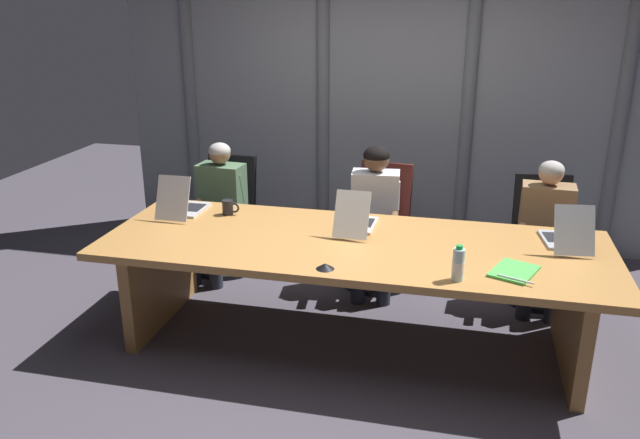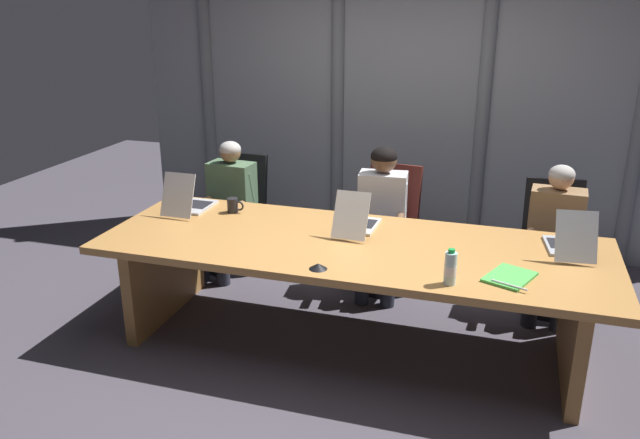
{
  "view_description": "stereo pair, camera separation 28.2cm",
  "coord_description": "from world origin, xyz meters",
  "px_view_note": "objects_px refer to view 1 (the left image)",
  "views": [
    {
      "loc": [
        0.66,
        -3.78,
        2.25
      ],
      "look_at": [
        -0.25,
        0.1,
        0.84
      ],
      "focal_mm": 35.42,
      "sensor_mm": 36.0,
      "label": 1
    },
    {
      "loc": [
        0.93,
        -3.71,
        2.25
      ],
      "look_at": [
        -0.25,
        0.1,
        0.84
      ],
      "focal_mm": 35.42,
      "sensor_mm": 36.0,
      "label": 2
    }
  ],
  "objects_px": {
    "office_chair_left_end": "(227,227)",
    "person_center": "(545,227)",
    "office_chair_left_mid": "(379,239)",
    "laptop_left_mid": "(356,221)",
    "office_chair_center": "(541,254)",
    "laptop_left_end": "(183,206)",
    "laptop_center": "(566,237)",
    "coffee_mug_near": "(228,207)",
    "spiral_notepad": "(514,271)",
    "conference_mic_left_side": "(325,266)",
    "person_left_mid": "(375,210)",
    "water_bottle_primary": "(458,265)",
    "person_left_end": "(217,203)"
  },
  "relations": [
    {
      "from": "laptop_left_end",
      "to": "coffee_mug_near",
      "type": "xyz_separation_m",
      "value": [
        0.33,
        0.06,
        -0.01
      ]
    },
    {
      "from": "office_chair_left_end",
      "to": "water_bottle_primary",
      "type": "xyz_separation_m",
      "value": [
        1.98,
        -1.5,
        0.48
      ]
    },
    {
      "from": "laptop_center",
      "to": "office_chair_left_end",
      "type": "distance_m",
      "value": 2.8
    },
    {
      "from": "laptop_left_mid",
      "to": "laptop_center",
      "type": "relative_size",
      "value": 1.01
    },
    {
      "from": "laptop_left_mid",
      "to": "spiral_notepad",
      "type": "distance_m",
      "value": 1.14
    },
    {
      "from": "laptop_left_end",
      "to": "laptop_left_mid",
      "type": "distance_m",
      "value": 1.3
    },
    {
      "from": "laptop_center",
      "to": "person_center",
      "type": "bearing_deg",
      "value": -3.67
    },
    {
      "from": "person_left_mid",
      "to": "conference_mic_left_side",
      "type": "xyz_separation_m",
      "value": [
        -0.09,
        -1.36,
        0.09
      ]
    },
    {
      "from": "office_chair_left_end",
      "to": "coffee_mug_near",
      "type": "distance_m",
      "value": 0.9
    },
    {
      "from": "office_chair_left_end",
      "to": "office_chair_center",
      "type": "bearing_deg",
      "value": 91.76
    },
    {
      "from": "person_left_mid",
      "to": "laptop_left_end",
      "type": "bearing_deg",
      "value": -70.5
    },
    {
      "from": "office_chair_left_mid",
      "to": "person_center",
      "type": "xyz_separation_m",
      "value": [
        1.26,
        -0.16,
        0.27
      ]
    },
    {
      "from": "office_chair_center",
      "to": "person_left_mid",
      "type": "relative_size",
      "value": 0.81
    },
    {
      "from": "person_center",
      "to": "conference_mic_left_side",
      "type": "xyz_separation_m",
      "value": [
        -1.38,
        -1.35,
        0.13
      ]
    },
    {
      "from": "laptop_left_end",
      "to": "laptop_center",
      "type": "distance_m",
      "value": 2.66
    },
    {
      "from": "person_center",
      "to": "office_chair_left_end",
      "type": "bearing_deg",
      "value": -89.85
    },
    {
      "from": "office_chair_left_mid",
      "to": "office_chair_left_end",
      "type": "bearing_deg",
      "value": -83.16
    },
    {
      "from": "laptop_left_end",
      "to": "office_chair_left_end",
      "type": "relative_size",
      "value": 0.49
    },
    {
      "from": "water_bottle_primary",
      "to": "coffee_mug_near",
      "type": "relative_size",
      "value": 1.63
    },
    {
      "from": "office_chair_left_end",
      "to": "person_center",
      "type": "height_order",
      "value": "person_center"
    },
    {
      "from": "office_chair_center",
      "to": "laptop_left_mid",
      "type": "bearing_deg",
      "value": -64.31
    },
    {
      "from": "laptop_left_mid",
      "to": "office_chair_left_end",
      "type": "relative_size",
      "value": 0.51
    },
    {
      "from": "laptop_center",
      "to": "office_chair_left_mid",
      "type": "relative_size",
      "value": 0.5
    },
    {
      "from": "person_left_mid",
      "to": "water_bottle_primary",
      "type": "bearing_deg",
      "value": 21.03
    },
    {
      "from": "person_left_mid",
      "to": "water_bottle_primary",
      "type": "relative_size",
      "value": 5.51
    },
    {
      "from": "conference_mic_left_side",
      "to": "office_chair_left_mid",
      "type": "bearing_deg",
      "value": 85.6
    },
    {
      "from": "laptop_left_end",
      "to": "laptop_center",
      "type": "xyz_separation_m",
      "value": [
        2.66,
        -0.03,
        -0.0
      ]
    },
    {
      "from": "conference_mic_left_side",
      "to": "person_left_end",
      "type": "bearing_deg",
      "value": 132.17
    },
    {
      "from": "person_left_end",
      "to": "person_center",
      "type": "relative_size",
      "value": 1.0
    },
    {
      "from": "office_chair_left_end",
      "to": "person_left_end",
      "type": "height_order",
      "value": "person_left_end"
    },
    {
      "from": "office_chair_left_mid",
      "to": "laptop_left_mid",
      "type": "bearing_deg",
      "value": 3.02
    },
    {
      "from": "office_chair_center",
      "to": "office_chair_left_mid",
      "type": "bearing_deg",
      "value": -95.9
    },
    {
      "from": "person_left_mid",
      "to": "water_bottle_primary",
      "type": "xyz_separation_m",
      "value": [
        0.67,
        -1.34,
        0.17
      ]
    },
    {
      "from": "spiral_notepad",
      "to": "laptop_left_mid",
      "type": "bearing_deg",
      "value": 175.96
    },
    {
      "from": "conference_mic_left_side",
      "to": "coffee_mug_near",
      "type": "bearing_deg",
      "value": 138.65
    },
    {
      "from": "person_center",
      "to": "office_chair_left_mid",
      "type": "bearing_deg",
      "value": -93.66
    },
    {
      "from": "laptop_left_end",
      "to": "person_left_mid",
      "type": "xyz_separation_m",
      "value": [
        1.33,
        0.62,
        -0.14
      ]
    },
    {
      "from": "laptop_left_end",
      "to": "laptop_center",
      "type": "bearing_deg",
      "value": -90.54
    },
    {
      "from": "coffee_mug_near",
      "to": "spiral_notepad",
      "type": "xyz_separation_m",
      "value": [
        1.99,
        -0.6,
        -0.05
      ]
    },
    {
      "from": "office_chair_left_end",
      "to": "office_chair_left_mid",
      "type": "distance_m",
      "value": 1.34
    },
    {
      "from": "laptop_left_end",
      "to": "laptop_left_mid",
      "type": "height_order",
      "value": "laptop_left_end"
    },
    {
      "from": "person_center",
      "to": "person_left_mid",
      "type": "bearing_deg",
      "value": -86.5
    },
    {
      "from": "person_center",
      "to": "conference_mic_left_side",
      "type": "height_order",
      "value": "person_center"
    },
    {
      "from": "conference_mic_left_side",
      "to": "spiral_notepad",
      "type": "distance_m",
      "value": 1.1
    },
    {
      "from": "conference_mic_left_side",
      "to": "laptop_left_mid",
      "type": "bearing_deg",
      "value": 84.9
    },
    {
      "from": "office_chair_left_end",
      "to": "water_bottle_primary",
      "type": "distance_m",
      "value": 2.53
    },
    {
      "from": "water_bottle_primary",
      "to": "spiral_notepad",
      "type": "height_order",
      "value": "water_bottle_primary"
    },
    {
      "from": "spiral_notepad",
      "to": "office_chair_left_end",
      "type": "bearing_deg",
      "value": 172.51
    },
    {
      "from": "office_chair_left_end",
      "to": "person_center",
      "type": "relative_size",
      "value": 0.86
    },
    {
      "from": "laptop_left_end",
      "to": "person_center",
      "type": "distance_m",
      "value": 2.69
    }
  ]
}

